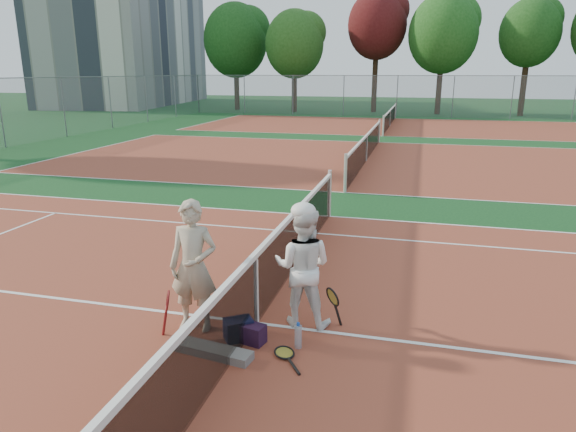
{
  "coord_description": "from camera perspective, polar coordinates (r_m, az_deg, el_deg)",
  "views": [
    {
      "loc": [
        1.98,
        -5.95,
        3.27
      ],
      "look_at": [
        0.0,
        1.67,
        1.05
      ],
      "focal_mm": 32.0,
      "sensor_mm": 36.0,
      "label": 1
    }
  ],
  "objects": [
    {
      "name": "ground",
      "position": [
        7.07,
        -3.48,
        -11.83
      ],
      "size": [
        130.0,
        130.0,
        0.0
      ],
      "primitive_type": "plane",
      "color": "#113E19",
      "rests_on": "ground"
    },
    {
      "name": "court_main",
      "position": [
        7.07,
        -3.48,
        -11.81
      ],
      "size": [
        23.77,
        10.97,
        0.01
      ],
      "primitive_type": "cube",
      "color": "brown",
      "rests_on": "ground"
    },
    {
      "name": "court_far_a",
      "position": [
        19.82,
        8.68,
        6.08
      ],
      "size": [
        23.77,
        10.97,
        0.01
      ],
      "primitive_type": "cube",
      "color": "brown",
      "rests_on": "ground"
    },
    {
      "name": "court_far_b",
      "position": [
        33.17,
        11.23,
        9.8
      ],
      "size": [
        23.77,
        10.97,
        0.01
      ],
      "primitive_type": "cube",
      "color": "brown",
      "rests_on": "ground"
    },
    {
      "name": "net_main",
      "position": [
        6.85,
        -3.55,
        -8.05
      ],
      "size": [
        0.1,
        10.98,
        1.02
      ],
      "primitive_type": null,
      "color": "black",
      "rests_on": "ground"
    },
    {
      "name": "net_far_a",
      "position": [
        19.74,
        8.74,
        7.53
      ],
      "size": [
        0.1,
        10.98,
        1.02
      ],
      "primitive_type": null,
      "color": "black",
      "rests_on": "ground"
    },
    {
      "name": "net_far_b",
      "position": [
        33.12,
        11.28,
        10.67
      ],
      "size": [
        0.1,
        10.98,
        1.02
      ],
      "primitive_type": null,
      "color": "black",
      "rests_on": "ground"
    },
    {
      "name": "fence_back",
      "position": [
        40.04,
        12.02,
        12.88
      ],
      "size": [
        32.0,
        0.06,
        3.0
      ],
      "primitive_type": null,
      "color": "slate",
      "rests_on": "ground"
    },
    {
      "name": "apartment_block",
      "position": [
        58.41,
        -17.37,
        19.23
      ],
      "size": [
        12.96,
        23.18,
        15.0
      ],
      "primitive_type": "cube",
      "rotation": [
        0.0,
        0.0,
        0.14
      ],
      "color": "beige",
      "rests_on": "ground"
    },
    {
      "name": "player_a",
      "position": [
        6.7,
        -10.46,
        -5.53
      ],
      "size": [
        0.66,
        0.45,
        1.74
      ],
      "primitive_type": "imported",
      "rotation": [
        0.0,
        0.0,
        0.06
      ],
      "color": "#B5A78C",
      "rests_on": "ground"
    },
    {
      "name": "player_b",
      "position": [
        6.75,
        1.66,
        -5.67
      ],
      "size": [
        0.79,
        0.61,
        1.61
      ],
      "primitive_type": "imported",
      "rotation": [
        0.0,
        0.0,
        3.14
      ],
      "color": "white",
      "rests_on": "ground"
    },
    {
      "name": "racket_red",
      "position": [
        6.83,
        -13.15,
        -10.47
      ],
      "size": [
        0.25,
        0.3,
        0.6
      ],
      "primitive_type": null,
      "rotation": [
        0.0,
        0.0,
        0.48
      ],
      "color": "maroon",
      "rests_on": "ground"
    },
    {
      "name": "racket_black_held",
      "position": [
        6.83,
        4.95,
        -10.18
      ],
      "size": [
        0.35,
        0.35,
        0.58
      ],
      "primitive_type": null,
      "rotation": [
        0.0,
        0.0,
        3.96
      ],
      "color": "black",
      "rests_on": "ground"
    },
    {
      "name": "racket_spare",
      "position": [
        6.35,
        -0.41,
        -14.99
      ],
      "size": [
        0.57,
        0.64,
        0.05
      ],
      "primitive_type": null,
      "rotation": [
        0.0,
        0.0,
        2.2
      ],
      "color": "black",
      "rests_on": "ground"
    },
    {
      "name": "sports_bag_navy",
      "position": [
        6.66,
        -5.52,
        -12.4
      ],
      "size": [
        0.42,
        0.4,
        0.27
      ],
      "primitive_type": "cube",
      "rotation": [
        0.0,
        0.0,
        0.63
      ],
      "color": "black",
      "rests_on": "ground"
    },
    {
      "name": "sports_bag_purple",
      "position": [
        6.57,
        -3.95,
        -12.94
      ],
      "size": [
        0.34,
        0.27,
        0.24
      ],
      "primitive_type": "cube",
      "rotation": [
        0.0,
        0.0,
        -0.24
      ],
      "color": "black",
      "rests_on": "ground"
    },
    {
      "name": "net_cover_canvas",
      "position": [
        6.4,
        -8.47,
        -14.6
      ],
      "size": [
        1.05,
        0.39,
        0.11
      ],
      "primitive_type": "cube",
      "rotation": [
        0.0,
        0.0,
        -0.15
      ],
      "color": "#66615C",
      "rests_on": "ground"
    },
    {
      "name": "water_bottle",
      "position": [
        6.43,
        1.13,
        -13.27
      ],
      "size": [
        0.09,
        0.09,
        0.3
      ],
      "primitive_type": "cylinder",
      "color": "#AAC4D8",
      "rests_on": "ground"
    },
    {
      "name": "tree_back_0",
      "position": [
        47.12,
        -5.86,
        18.81
      ],
      "size": [
        5.5,
        5.5,
        9.03
      ],
      "color": "#382314",
      "rests_on": "ground"
    },
    {
      "name": "tree_back_1",
      "position": [
        44.11,
        0.72,
        18.53
      ],
      "size": [
        4.78,
        4.78,
        8.18
      ],
      "color": "#382314",
      "rests_on": "ground"
    },
    {
      "name": "tree_back_maroon",
      "position": [
        44.56,
        9.87,
        20.13
      ],
      "size": [
        4.72,
        4.72,
        9.59
      ],
      "color": "#382314",
      "rests_on": "ground"
    },
    {
      "name": "tree_back_3",
      "position": [
        43.5,
        16.86,
        18.81
      ],
      "size": [
        5.26,
        5.26,
        9.13
      ],
      "color": "#382314",
      "rests_on": "ground"
    },
    {
      "name": "tree_back_4",
      "position": [
        44.0,
        25.28,
        17.89
      ],
      "size": [
        4.34,
        4.34,
        8.54
      ],
      "color": "#382314",
      "rests_on": "ground"
    }
  ]
}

